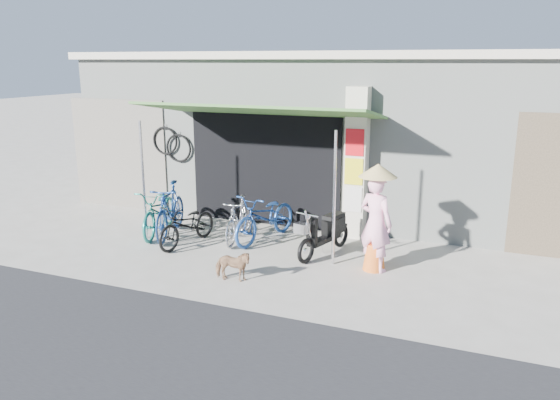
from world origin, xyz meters
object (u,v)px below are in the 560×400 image
at_px(bike_teal, 160,211).
at_px(nun, 376,219).
at_px(bike_silver, 239,219).
at_px(street_dog, 232,266).
at_px(moped, 325,233).
at_px(bike_blue, 170,210).
at_px(bike_black, 188,224).
at_px(bike_navy, 266,217).

distance_m(bike_teal, nun, 4.57).
xyz_separation_m(bike_silver, street_dog, (0.81, -1.87, -0.18)).
height_order(moped, nun, nun).
xyz_separation_m(bike_blue, bike_silver, (1.41, 0.25, -0.11)).
xyz_separation_m(bike_teal, bike_black, (0.90, -0.40, -0.07)).
xyz_separation_m(street_dog, nun, (2.02, 1.35, 0.64)).
distance_m(moped, nun, 1.20).
bearing_deg(street_dog, nun, -65.65).
xyz_separation_m(bike_black, nun, (3.63, 0.06, 0.49)).
relative_size(bike_teal, nun, 1.00).
height_order(bike_teal, bike_silver, bike_teal).
height_order(bike_black, street_dog, bike_black).
height_order(bike_blue, street_dog, bike_blue).
bearing_deg(nun, moped, -1.47).
distance_m(bike_silver, nun, 2.91).
bearing_deg(moped, bike_navy, -177.22).
xyz_separation_m(bike_teal, nun, (4.53, -0.35, 0.42)).
distance_m(bike_blue, moped, 3.24).
xyz_separation_m(bike_teal, bike_blue, (0.30, -0.08, 0.06)).
bearing_deg(street_dog, bike_blue, 44.37).
distance_m(bike_blue, street_dog, 2.76).
distance_m(bike_black, moped, 2.67).
relative_size(bike_silver, street_dog, 2.36).
relative_size(bike_blue, bike_black, 1.16).
xyz_separation_m(bike_silver, moped, (1.82, -0.10, -0.03)).
distance_m(bike_black, nun, 3.66).
height_order(street_dog, nun, nun).
bearing_deg(nun, bike_teal, 17.08).
distance_m(bike_silver, moped, 1.82).
xyz_separation_m(bike_navy, nun, (2.34, -0.75, 0.42)).
distance_m(street_dog, nun, 2.51).
bearing_deg(bike_black, bike_silver, 44.78).
xyz_separation_m(bike_navy, moped, (1.33, -0.32, -0.07)).
xyz_separation_m(bike_blue, nun, (4.23, -0.27, 0.36)).
xyz_separation_m(bike_navy, street_dog, (0.32, -2.10, -0.22)).
relative_size(bike_silver, bike_navy, 0.79).
bearing_deg(bike_blue, nun, -19.58).
bearing_deg(bike_black, bike_teal, 164.97).
bearing_deg(bike_black, street_dog, -29.57).
xyz_separation_m(bike_teal, bike_navy, (2.20, 0.40, 0.00)).
distance_m(bike_blue, bike_navy, 1.96).
bearing_deg(bike_black, bike_blue, 160.60).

